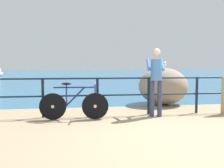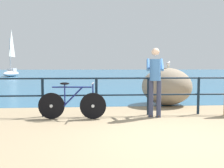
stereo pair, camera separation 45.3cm
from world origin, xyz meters
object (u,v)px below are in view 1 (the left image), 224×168
breakwater_boulder_main (163,86)px  seagull (165,64)px  person_at_railing (156,79)px  bicycle (74,104)px

breakwater_boulder_main → seagull: bearing=-41.2°
person_at_railing → seagull: 2.13m
bicycle → seagull: size_ratio=5.22×
seagull → person_at_railing: bearing=-176.2°
person_at_railing → seagull: person_at_railing is taller
person_at_railing → seagull: bearing=-14.5°
breakwater_boulder_main → seagull: 0.77m
bicycle → person_at_railing: 2.20m
person_at_railing → breakwater_boulder_main: size_ratio=1.06×
bicycle → breakwater_boulder_main: 3.61m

